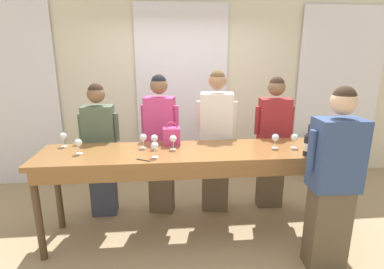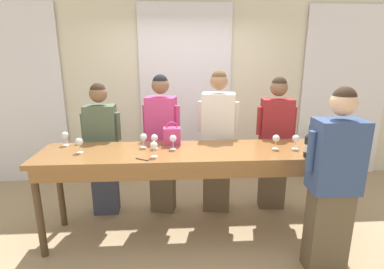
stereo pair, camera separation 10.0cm
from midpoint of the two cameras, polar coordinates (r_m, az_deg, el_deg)
ground_plane at (r=3.57m, az=0.92°, el=-18.37°), size 18.00×18.00×0.00m
wall_back at (r=4.73m, az=-0.67°, el=8.20°), size 12.00×0.06×2.80m
curtain_panel_left at (r=5.19m, az=-29.99°, el=6.20°), size 1.39×0.03×2.69m
curtain_panel_center at (r=4.67m, az=-0.63°, el=7.42°), size 1.39×0.03×2.69m
curtain_panel_right at (r=5.43m, az=27.40°, el=6.82°), size 1.39×0.03×2.69m
tasting_bar at (r=3.14m, az=1.03°, el=-4.76°), size 3.17×0.72×1.00m
wine_bottle at (r=3.14m, az=22.19°, el=-1.87°), size 0.09×0.09×0.31m
handbag at (r=3.30m, az=-2.97°, el=-0.24°), size 0.19×0.13×0.26m
wine_glass_front_left at (r=3.28m, az=16.56°, el=-0.78°), size 0.07×0.07×0.15m
wine_glass_front_mid at (r=3.34m, az=19.98°, el=-0.78°), size 0.07×0.07×0.15m
wine_glass_front_right at (r=3.37m, az=23.11°, el=-0.95°), size 0.07×0.07×0.15m
wine_glass_center_left at (r=3.53m, az=-22.26°, el=-0.18°), size 0.07×0.07×0.15m
wine_glass_center_mid at (r=3.21m, az=-19.88°, el=-1.38°), size 0.07×0.07×0.15m
wine_glass_center_right at (r=3.18m, az=-6.27°, el=-0.74°), size 0.07×0.07×0.15m
wine_glass_back_left at (r=3.22m, az=-8.33°, el=-0.57°), size 0.07×0.07×0.15m
wine_glass_back_mid at (r=3.14m, az=-2.72°, el=-0.86°), size 0.07×0.07×0.15m
wine_glass_back_right at (r=2.92m, az=-6.30°, el=-2.17°), size 0.07×0.07×0.15m
pen at (r=2.88m, az=-8.51°, el=-4.73°), size 0.13×0.08×0.01m
guest_olive_jacket at (r=3.79m, az=-15.94°, el=-2.51°), size 0.47×0.24×1.65m
guest_pink_top at (r=3.69m, az=-5.00°, el=-1.49°), size 0.46×0.29×1.74m
guest_cream_sweater at (r=3.74m, az=5.66°, el=-1.37°), size 0.51×0.34×1.79m
guest_striped_shirt at (r=3.92m, az=16.23°, el=-1.27°), size 0.49×0.23×1.71m
host_pouring at (r=2.94m, az=26.18°, el=-8.25°), size 0.52×0.29×1.72m
potted_plant at (r=5.22m, az=24.89°, el=-4.20°), size 0.34×0.34×0.71m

